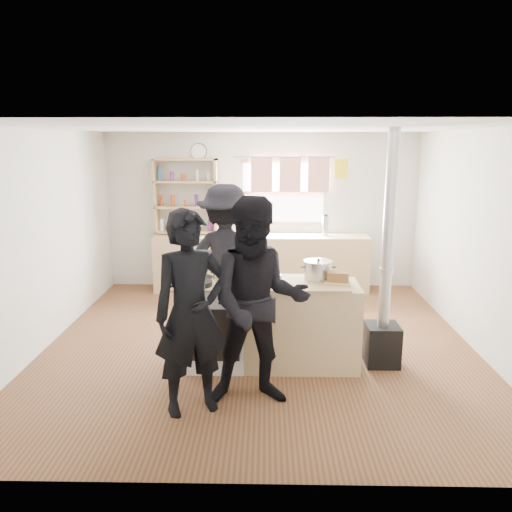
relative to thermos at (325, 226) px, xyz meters
The scene contains 14 objects.
ground 2.66m from the thermos, 114.46° to the right, with size 5.00×5.00×0.01m, color brown.
back_counter 1.18m from the thermos, behind, with size 3.40×0.55×0.90m, color tan.
shelving_unit 2.26m from the thermos, behind, with size 1.00×0.28×1.20m.
thermos is the anchor object (origin of this frame).
cooking_island 2.96m from the thermos, 107.34° to the right, with size 1.97×0.64×0.93m.
skillet_greens 3.35m from the thermos, 118.79° to the right, with size 0.36×0.36×0.05m.
roast_tray 2.88m from the thermos, 109.52° to the right, with size 0.38×0.30×0.07m.
stockpot_stove 3.02m from the thermos, 117.71° to the right, with size 0.20×0.20×0.17m.
stockpot_counter 2.69m from the thermos, 98.17° to the right, with size 0.30×0.30×0.22m.
bread_board 2.83m from the thermos, 93.96° to the right, with size 0.31×0.25×0.12m.
flue_heater 2.78m from the thermos, 83.34° to the right, with size 0.35×0.35×2.50m.
person_near_left 4.04m from the thermos, 113.05° to the right, with size 0.66×0.44×1.82m, color black.
person_near_right 3.69m from the thermos, 105.79° to the right, with size 0.93×0.72×1.91m, color black.
person_far 2.34m from the thermos, 127.63° to the right, with size 1.21×0.69×1.87m, color black.
Camera 1 is at (0.07, -5.57, 2.36)m, focal length 35.00 mm.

